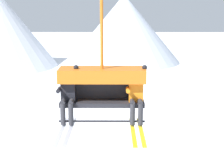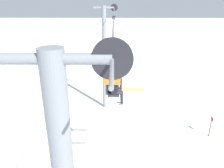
# 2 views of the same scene
# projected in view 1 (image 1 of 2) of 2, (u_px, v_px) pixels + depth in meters

# --- Properties ---
(mountain_peak_east) EXTENTS (16.05, 16.05, 9.47)m
(mountain_peak_east) POSITION_uv_depth(u_px,v_px,m) (124.00, 29.00, 48.71)
(mountain_peak_east) COLOR silver
(mountain_peak_east) RESTS_ON ground_plane
(chairlift_chair) EXTENTS (1.95, 0.74, 3.43)m
(chairlift_chair) POSITION_uv_depth(u_px,v_px,m) (102.00, 80.00, 7.80)
(chairlift_chair) COLOR #232328
(skier_black) EXTENTS (0.48, 1.70, 1.34)m
(skier_black) POSITION_uv_depth(u_px,v_px,m) (68.00, 95.00, 7.66)
(skier_black) COLOR black
(skier_orange) EXTENTS (0.48, 1.70, 1.34)m
(skier_orange) POSITION_uv_depth(u_px,v_px,m) (136.00, 95.00, 7.65)
(skier_orange) COLOR orange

